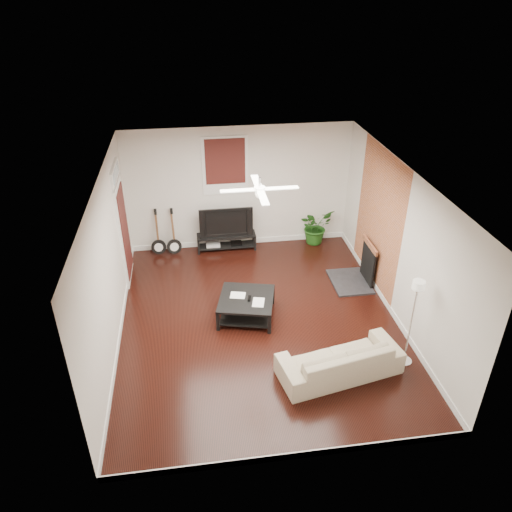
{
  "coord_description": "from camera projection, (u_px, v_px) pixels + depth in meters",
  "views": [
    {
      "loc": [
        -1.08,
        -7.11,
        5.56
      ],
      "look_at": [
        0.0,
        0.4,
        1.15
      ],
      "focal_mm": 34.29,
      "sensor_mm": 36.0,
      "label": 1
    }
  ],
  "objects": [
    {
      "name": "potted_plant",
      "position": [
        315.0,
        226.0,
        11.43
      ],
      "size": [
        0.97,
        0.93,
        0.84
      ],
      "primitive_type": "imported",
      "rotation": [
        0.0,
        0.0,
        0.48
      ],
      "color": "#1E5117",
      "rests_on": "floor"
    },
    {
      "name": "guitar_left",
      "position": [
        157.0,
        233.0,
        10.86
      ],
      "size": [
        0.34,
        0.24,
        1.07
      ],
      "primitive_type": null,
      "rotation": [
        0.0,
        0.0,
        0.03
      ],
      "color": "black",
      "rests_on": "floor"
    },
    {
      "name": "guitar_right",
      "position": [
        173.0,
        233.0,
        10.88
      ],
      "size": [
        0.36,
        0.28,
        1.07
      ],
      "primitive_type": null,
      "rotation": [
        0.0,
        0.0,
        0.13
      ],
      "color": "black",
      "rests_on": "floor"
    },
    {
      "name": "ceiling_fan",
      "position": [
        260.0,
        189.0,
        7.7
      ],
      "size": [
        1.24,
        1.24,
        0.32
      ],
      "primitive_type": null,
      "color": "white",
      "rests_on": "ceiling"
    },
    {
      "name": "window_back",
      "position": [
        225.0,
        166.0,
        10.53
      ],
      "size": [
        1.0,
        0.06,
        1.3
      ],
      "primitive_type": "cube",
      "color": "#3C1410",
      "rests_on": "wall_back"
    },
    {
      "name": "floor_lamp",
      "position": [
        411.0,
        323.0,
        7.67
      ],
      "size": [
        0.31,
        0.31,
        1.59
      ],
      "primitive_type": null,
      "rotation": [
        0.0,
        0.0,
        0.2
      ],
      "color": "silver",
      "rests_on": "floor"
    },
    {
      "name": "tv",
      "position": [
        226.0,
        221.0,
        11.0
      ],
      "size": [
        1.2,
        0.16,
        0.69
      ],
      "primitive_type": "imported",
      "color": "black",
      "rests_on": "tv_stand"
    },
    {
      "name": "sofa",
      "position": [
        340.0,
        359.0,
        7.7
      ],
      "size": [
        2.06,
        1.14,
        0.57
      ],
      "primitive_type": "imported",
      "rotation": [
        0.0,
        0.0,
        3.34
      ],
      "color": "tan",
      "rests_on": "floor"
    },
    {
      "name": "room",
      "position": [
        259.0,
        255.0,
        8.31
      ],
      "size": [
        5.01,
        6.01,
        2.81
      ],
      "color": "black",
      "rests_on": "ground"
    },
    {
      "name": "fireplace",
      "position": [
        359.0,
        263.0,
        9.91
      ],
      "size": [
        0.8,
        1.1,
        0.92
      ],
      "primitive_type": "cube",
      "color": "black",
      "rests_on": "floor"
    },
    {
      "name": "door_left",
      "position": [
        123.0,
        223.0,
        9.7
      ],
      "size": [
        0.08,
        1.0,
        2.5
      ],
      "primitive_type": "cube",
      "color": "white",
      "rests_on": "wall_left"
    },
    {
      "name": "coffee_table",
      "position": [
        246.0,
        307.0,
        9.03
      ],
      "size": [
        1.18,
        1.18,
        0.41
      ],
      "primitive_type": "cube",
      "rotation": [
        0.0,
        0.0,
        -0.24
      ],
      "color": "black",
      "rests_on": "floor"
    },
    {
      "name": "brick_accent",
      "position": [
        378.0,
        220.0,
        9.47
      ],
      "size": [
        0.02,
        2.2,
        2.8
      ],
      "primitive_type": "cube",
      "color": "#B4643A",
      "rests_on": "floor"
    },
    {
      "name": "tv_stand",
      "position": [
        227.0,
        242.0,
        11.25
      ],
      "size": [
        1.34,
        0.36,
        0.37
      ],
      "primitive_type": "cube",
      "color": "black",
      "rests_on": "floor"
    }
  ]
}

